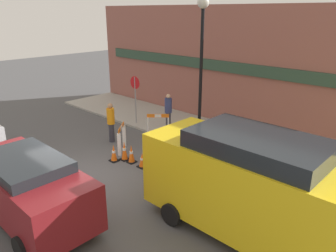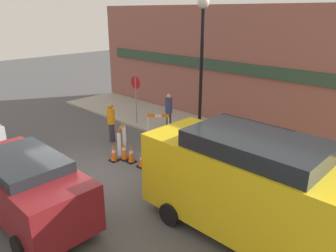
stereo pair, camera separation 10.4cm
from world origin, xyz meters
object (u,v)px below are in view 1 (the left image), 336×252
stop_sign (135,92)px  person_pedestrian (168,110)px  person_worker (111,121)px  work_van (254,184)px  parked_car_1 (28,185)px  streetlamp_post (202,53)px

stop_sign → person_pedestrian: bearing=-166.4°
person_worker → work_van: (7.39, -1.43, 0.51)m
person_worker → person_pedestrian: person_pedestrian is taller
person_pedestrian → parked_car_1: 7.63m
streetlamp_post → person_worker: size_ratio=3.35×
stop_sign → parked_car_1: size_ratio=0.52×
person_worker → work_van: size_ratio=0.31×
person_worker → work_van: bearing=-23.5°
streetlamp_post → parked_car_1: streetlamp_post is taller
streetlamp_post → person_pedestrian: (-1.85, 0.09, -2.71)m
streetlamp_post → parked_car_1: (0.15, -7.27, -2.69)m
parked_car_1 → work_van: (4.57, 3.34, 0.42)m
streetlamp_post → parked_car_1: bearing=-88.8°
person_pedestrian → parked_car_1: size_ratio=0.37×
person_pedestrian → work_van: bearing=121.7°
stop_sign → parked_car_1: 7.85m
work_van → parked_car_1: bearing=-143.8°
person_worker → person_pedestrian: size_ratio=1.02×
streetlamp_post → parked_car_1: 7.76m
person_pedestrian → work_van: work_van is taller
person_worker → work_van: work_van is taller
streetlamp_post → work_van: bearing=-39.8°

